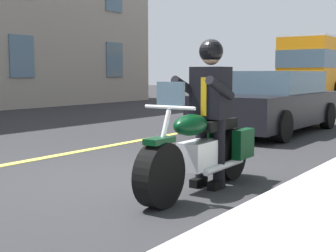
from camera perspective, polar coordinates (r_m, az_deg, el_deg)
The scene contains 6 objects.
ground_plane at distance 6.03m, azimuth -5.59°, elevation -6.47°, with size 80.00×80.00×0.00m, color #28282B.
lane_center_stripe at distance 7.48m, azimuth -17.25°, elevation -4.19°, with size 60.00×0.16×0.01m, color #E5DB4C.
motorcycle_main at distance 5.38m, azimuth 4.14°, elevation -3.13°, with size 2.22×0.63×1.26m.
rider_main at distance 5.48m, azimuth 5.15°, elevation 3.19°, with size 0.63×0.56×1.74m.
bus_near at distance 29.69m, azimuth 19.36°, elevation 7.06°, with size 11.05×2.70×3.30m.
car_silver at distance 11.04m, azimuth 12.62°, elevation 2.86°, with size 4.60×1.92×1.40m.
Camera 1 is at (4.42, 3.88, 1.34)m, focal length 49.95 mm.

